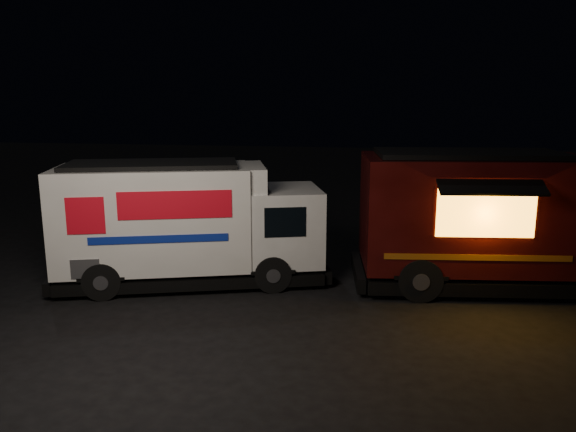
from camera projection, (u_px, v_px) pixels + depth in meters
The scene contains 3 objects.
ground at pixel (266, 312), 11.94m from camera, with size 80.00×80.00×0.00m, color black.
white_truck at pixel (192, 223), 13.60m from camera, with size 6.58×2.24×2.98m, color silver, non-canonical shape.
red_truck at pixel (504, 220), 13.27m from camera, with size 6.99×2.57×3.26m, color #390A0A, non-canonical shape.
Camera 1 is at (2.37, -11.01, 4.49)m, focal length 35.00 mm.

